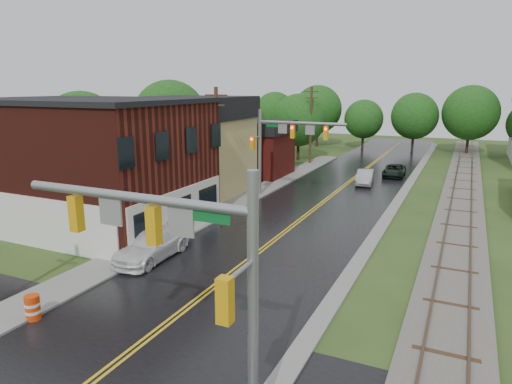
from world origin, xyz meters
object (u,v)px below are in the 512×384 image
Objects in this scene: suv_dark at (394,171)px; construction_barrel at (33,308)px; tree_left_b at (171,119)px; brick_building at (89,162)px; sedan_silver at (365,177)px; utility_pole_b at (217,146)px; tree_left_c at (241,126)px; traffic_signal_near at (179,249)px; tree_left_e at (300,121)px; pickup_white at (152,245)px; tree_left_a at (83,133)px; traffic_signal_far at (284,138)px; utility_pole_c at (311,124)px.

construction_barrel is at bearing -105.64° from suv_dark.
construction_barrel is at bearing -65.27° from tree_left_b.
sedan_silver is at bearing 55.10° from brick_building.
tree_left_b reaches higher than utility_pole_b.
tree_left_c is at bearing 93.14° from brick_building.
construction_barrel is at bearing 166.72° from traffic_signal_near.
brick_building is at bearing -86.86° from tree_left_c.
tree_left_e is 1.58× the size of pickup_white.
construction_barrel is at bearing -50.32° from tree_left_a.
tree_left_a is 18.89m from pickup_white.
tree_left_c reaches higher than traffic_signal_near.
tree_left_b is at bearing 114.73° from construction_barrel.
traffic_signal_near is at bearing -13.28° from construction_barrel.
tree_left_b reaches higher than traffic_signal_near.
brick_building is at bearing 153.09° from pickup_white.
utility_pole_b is at bearing 117.19° from traffic_signal_near.
pickup_white is at bearing 88.44° from construction_barrel.
tree_left_c is 7.45× the size of construction_barrel.
tree_left_b is at bearing -122.74° from tree_left_e.
tree_left_b reaches higher than construction_barrel.
traffic_signal_far is 17.16m from tree_left_a.
traffic_signal_near is 13.17m from pickup_white.
traffic_signal_near and traffic_signal_far have the same top height.
sedan_silver is at bearing -113.46° from suv_dark.
brick_building is at bearing -101.09° from utility_pole_c.
pickup_white is (2.00, -32.66, -3.97)m from utility_pole_c.
utility_pole_b is 8.77× the size of construction_barrel.
construction_barrel is (3.85, -41.90, -4.30)m from tree_left_e.
utility_pole_c is 1.04× the size of tree_left_a.
tree_left_b is at bearing -132.39° from utility_pole_c.
pickup_white is (13.05, -20.56, -4.97)m from tree_left_b.
tree_left_a is at bearing 136.87° from brick_building.
traffic_signal_far is 10.51m from sedan_silver.
traffic_signal_far is at bearing -128.40° from sedan_silver.
utility_pole_b reaches higher than tree_left_c.
utility_pole_b is 1.74× the size of pickup_white.
tree_left_e is (11.00, 24.00, -0.30)m from tree_left_a.
suv_dark is (17.35, 0.25, -3.90)m from tree_left_c.
tree_left_c is at bearing 106.16° from pickup_white.
brick_building is 31.12m from tree_left_e.
traffic_signal_near is 9.78m from construction_barrel.
traffic_signal_far is 16.28m from pickup_white.
utility_pole_c is at bearing 157.09° from suv_dark.
traffic_signal_far is at bearing 83.73° from pickup_white.
sedan_silver is (21.43, 13.26, -4.43)m from tree_left_a.
brick_building is 13.93× the size of construction_barrel.
tree_left_c is at bearing 103.84° from construction_barrel.
utility_pole_c is at bearing -42.84° from tree_left_e.
traffic_signal_near is 38.39m from suv_dark.
traffic_signal_near is at bearing -39.17° from brick_building.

